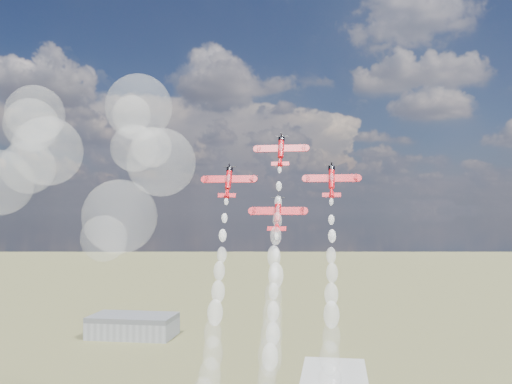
{
  "coord_description": "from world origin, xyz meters",
  "views": [
    {
      "loc": [
        1.49,
        -133.28,
        75.54
      ],
      "look_at": [
        -18.9,
        3.58,
        80.37
      ],
      "focal_mm": 38.0,
      "sensor_mm": 36.0,
      "label": 1
    }
  ],
  "objects_px": {
    "hangar": "(133,326)",
    "plane_left": "(228,181)",
    "plane_right": "(332,181)",
    "plane_lead": "(281,150)",
    "plane_slot": "(278,213)"
  },
  "relations": [
    {
      "from": "plane_left",
      "to": "plane_right",
      "type": "xyz_separation_m",
      "value": [
        26.38,
        0.0,
        0.0
      ]
    },
    {
      "from": "hangar",
      "to": "plane_right",
      "type": "height_order",
      "value": "plane_right"
    },
    {
      "from": "plane_lead",
      "to": "plane_right",
      "type": "distance_m",
      "value": 16.1
    },
    {
      "from": "plane_right",
      "to": "plane_slot",
      "type": "bearing_deg",
      "value": -162.57
    },
    {
      "from": "hangar",
      "to": "plane_left",
      "type": "bearing_deg",
      "value": -61.99
    },
    {
      "from": "plane_lead",
      "to": "plane_left",
      "type": "distance_m",
      "value": 16.1
    },
    {
      "from": "hangar",
      "to": "plane_lead",
      "type": "height_order",
      "value": "plane_lead"
    },
    {
      "from": "plane_lead",
      "to": "plane_left",
      "type": "relative_size",
      "value": 1.0
    },
    {
      "from": "hangar",
      "to": "plane_right",
      "type": "relative_size",
      "value": 3.89
    },
    {
      "from": "hangar",
      "to": "plane_slot",
      "type": "xyz_separation_m",
      "value": [
        107.1,
        -180.68,
        68.4
      ]
    },
    {
      "from": "plane_slot",
      "to": "plane_lead",
      "type": "bearing_deg",
      "value": 90.0
    },
    {
      "from": "plane_left",
      "to": "plane_lead",
      "type": "bearing_deg",
      "value": 17.43
    },
    {
      "from": "hangar",
      "to": "plane_lead",
      "type": "distance_m",
      "value": 220.0
    },
    {
      "from": "plane_slot",
      "to": "plane_right",
      "type": "bearing_deg",
      "value": 17.43
    },
    {
      "from": "hangar",
      "to": "plane_lead",
      "type": "relative_size",
      "value": 3.89
    }
  ]
}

